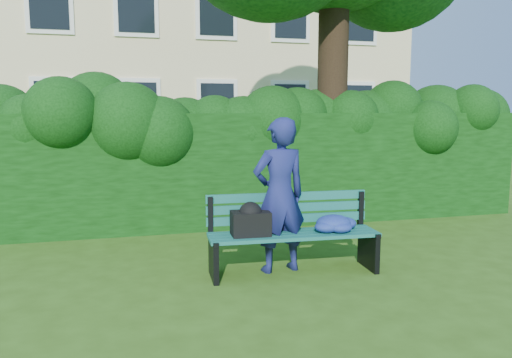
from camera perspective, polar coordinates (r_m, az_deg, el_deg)
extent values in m
plane|color=#335315|center=(6.20, 1.43, -9.48)|extent=(80.00, 80.00, 0.00)
cube|color=white|center=(15.78, -22.03, 7.88)|extent=(1.30, 0.08, 1.60)
cube|color=black|center=(15.74, -22.05, 7.88)|extent=(1.05, 0.04, 1.35)
cube|color=white|center=(15.67, -13.21, 8.25)|extent=(1.30, 0.08, 1.60)
cube|color=black|center=(15.63, -13.20, 8.25)|extent=(1.05, 0.04, 1.35)
cube|color=white|center=(15.92, -4.45, 8.42)|extent=(1.30, 0.08, 1.60)
cube|color=black|center=(15.88, -4.42, 8.42)|extent=(1.05, 0.04, 1.35)
cube|color=white|center=(16.52, 3.86, 8.41)|extent=(1.30, 0.08, 1.60)
cube|color=black|center=(16.48, 3.90, 8.41)|extent=(1.05, 0.04, 1.35)
cube|color=white|center=(17.43, 11.44, 8.24)|extent=(1.30, 0.08, 1.60)
cube|color=black|center=(17.40, 11.50, 8.24)|extent=(1.05, 0.04, 1.35)
cube|color=white|center=(16.06, -22.57, 17.91)|extent=(1.30, 0.08, 1.60)
cube|color=black|center=(16.02, -22.59, 17.93)|extent=(1.05, 0.04, 1.35)
cube|color=white|center=(15.94, -13.54, 18.36)|extent=(1.30, 0.08, 1.60)
cube|color=black|center=(15.90, -13.54, 18.38)|extent=(1.05, 0.04, 1.35)
cube|color=white|center=(16.19, -4.56, 18.38)|extent=(1.30, 0.08, 1.60)
cube|color=black|center=(16.15, -4.53, 18.40)|extent=(1.05, 0.04, 1.35)
cube|color=white|center=(16.78, 3.95, 18.01)|extent=(1.30, 0.08, 1.60)
cube|color=black|center=(16.74, 4.00, 18.03)|extent=(1.05, 0.04, 1.35)
cube|color=white|center=(17.68, 11.70, 17.35)|extent=(1.30, 0.08, 1.60)
cube|color=black|center=(17.64, 11.76, 17.37)|extent=(1.05, 0.04, 1.35)
cube|color=black|center=(8.11, -2.87, 1.16)|extent=(10.00, 1.00, 1.80)
cylinder|color=black|center=(8.69, 8.76, 12.16)|extent=(0.51, 0.51, 5.02)
cube|color=#0E4A3F|center=(5.53, 4.85, -6.80)|extent=(1.94, 0.20, 0.04)
cube|color=#0E4A3F|center=(5.65, 4.50, -6.50)|extent=(1.94, 0.20, 0.04)
cube|color=#0E4A3F|center=(5.76, 4.17, -6.21)|extent=(1.94, 0.20, 0.04)
cube|color=#0E4A3F|center=(5.87, 3.85, -5.93)|extent=(1.94, 0.20, 0.04)
cube|color=#0E4A3F|center=(5.92, 3.65, -4.53)|extent=(1.93, 0.14, 0.10)
cube|color=#0E4A3F|center=(5.90, 3.63, -3.27)|extent=(1.93, 0.14, 0.10)
cube|color=#0E4A3F|center=(5.88, 3.62, -2.01)|extent=(1.93, 0.14, 0.10)
cube|color=black|center=(5.59, -4.88, -9.10)|extent=(0.09, 0.50, 0.44)
cube|color=black|center=(5.73, -5.24, -4.23)|extent=(0.06, 0.06, 0.45)
cube|color=black|center=(5.48, -4.84, -7.05)|extent=(0.08, 0.42, 0.05)
cube|color=black|center=(6.07, 12.73, -7.89)|extent=(0.09, 0.50, 0.44)
cube|color=black|center=(6.20, 11.86, -3.44)|extent=(0.06, 0.06, 0.45)
cube|color=black|center=(5.97, 13.00, -5.98)|extent=(0.08, 0.42, 0.05)
cube|color=white|center=(5.53, -0.70, -6.46)|extent=(0.19, 0.14, 0.02)
cube|color=black|center=(5.55, -0.64, -5.09)|extent=(0.44, 0.30, 0.27)
imported|color=navy|center=(5.69, 2.69, -1.88)|extent=(0.70, 0.52, 1.77)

